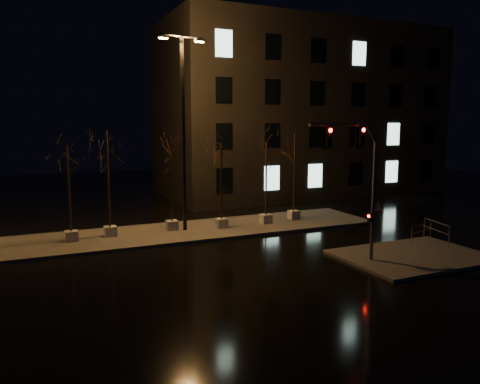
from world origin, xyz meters
name	(u,v)px	position (x,y,z in m)	size (l,w,h in m)	color
ground	(242,257)	(0.00, 0.00, 0.00)	(90.00, 90.00, 0.00)	black
median	(201,230)	(0.00, 6.00, 0.07)	(22.00, 5.00, 0.15)	#3F3D38
sidewalk_corner	(413,256)	(7.50, -3.50, 0.07)	(7.00, 5.00, 0.15)	#3F3D38
building	(299,112)	(14.00, 18.00, 7.50)	(25.00, 12.00, 15.00)	black
tree_0	(68,168)	(-7.35, 6.10, 4.11)	(1.80, 1.80, 5.21)	#BAB8AD
tree_1	(107,154)	(-5.26, 6.37, 4.76)	(1.80, 1.80, 6.07)	#BAB8AD
tree_2	(171,157)	(-1.65, 6.49, 4.49)	(1.80, 1.80, 5.73)	#BAB8AD
tree_3	(221,161)	(1.26, 5.85, 4.19)	(1.80, 1.80, 5.33)	#BAB8AD
tree_4	(266,161)	(4.33, 5.89, 4.11)	(1.80, 1.80, 5.21)	#BAB8AD
tree_5	(295,153)	(6.63, 6.29, 4.55)	(1.80, 1.80, 5.80)	#BAB8AD
traffic_signal_mast	(361,173)	(4.09, -3.58, 4.28)	(5.01, 1.36, 6.29)	slate
streetlight_main	(183,120)	(-0.96, 6.14, 6.60)	(2.80, 0.68, 11.19)	black
guard_rail_a	(421,230)	(10.00, -1.50, 0.72)	(1.94, 0.57, 0.87)	slate
guard_rail_b	(436,229)	(10.50, -2.05, 0.84)	(0.56, 2.22, 1.08)	slate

